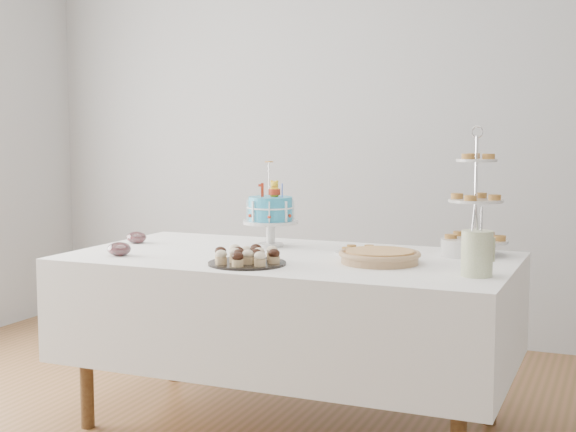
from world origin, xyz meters
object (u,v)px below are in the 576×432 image
at_px(plate_stack, 463,248).
at_px(jam_bowl_b, 137,238).
at_px(cupcake_tray, 247,256).
at_px(table, 290,306).
at_px(pastry_plate, 361,251).
at_px(tiered_stand, 476,201).
at_px(jam_bowl_a, 119,249).
at_px(birthday_cake, 271,223).
at_px(utensil_pitcher, 477,251).
at_px(pie, 380,256).

distance_m(plate_stack, jam_bowl_b, 1.55).
bearing_deg(cupcake_tray, table, 77.01).
distance_m(table, plate_stack, 0.80).
bearing_deg(pastry_plate, cupcake_tray, -127.70).
relative_size(tiered_stand, jam_bowl_a, 5.53).
xyz_separation_m(table, birthday_cake, (-0.19, 0.22, 0.34)).
height_order(tiered_stand, utensil_pitcher, tiered_stand).
xyz_separation_m(plate_stack, jam_bowl_b, (-1.54, -0.21, -0.01)).
xyz_separation_m(cupcake_tray, plate_stack, (0.77, 0.57, 0.00)).
distance_m(table, jam_bowl_a, 0.79).
xyz_separation_m(pie, utensil_pitcher, (0.42, -0.14, 0.06)).
distance_m(birthday_cake, pastry_plate, 0.48).
bearing_deg(plate_stack, jam_bowl_b, -172.37).
height_order(pie, jam_bowl_a, jam_bowl_a).
bearing_deg(tiered_stand, birthday_cake, -172.86).
distance_m(jam_bowl_a, utensil_pitcher, 1.53).
xyz_separation_m(pie, jam_bowl_a, (-1.10, -0.25, -0.00)).
xyz_separation_m(birthday_cake, pie, (0.61, -0.27, -0.08)).
bearing_deg(jam_bowl_a, birthday_cake, 46.59).
xyz_separation_m(pastry_plate, jam_bowl_b, (-1.12, -0.08, 0.01)).
bearing_deg(jam_bowl_a, tiered_stand, 24.08).
bearing_deg(birthday_cake, jam_bowl_b, 171.90).
height_order(birthday_cake, jam_bowl_a, birthday_cake).
bearing_deg(table, plate_stack, 21.66).
bearing_deg(birthday_cake, pastry_plate, -29.54).
relative_size(cupcake_tray, jam_bowl_a, 3.12).
height_order(cupcake_tray, jam_bowl_b, cupcake_tray).
xyz_separation_m(plate_stack, utensil_pitcher, (0.14, -0.47, 0.06)).
bearing_deg(utensil_pitcher, cupcake_tray, 167.87).
relative_size(cupcake_tray, plate_stack, 1.66).
bearing_deg(birthday_cake, jam_bowl_a, -154.53).
distance_m(pie, pastry_plate, 0.25).
xyz_separation_m(birthday_cake, utensil_pitcher, (1.03, -0.41, -0.02)).
bearing_deg(birthday_cake, tiered_stand, -13.98).
bearing_deg(plate_stack, jam_bowl_a, -157.42).
relative_size(pie, jam_bowl_b, 3.52).
xyz_separation_m(pastry_plate, jam_bowl_a, (-0.96, -0.45, 0.01)).
xyz_separation_m(birthday_cake, plate_stack, (0.89, 0.06, -0.07)).
distance_m(birthday_cake, tiered_stand, 0.95).
distance_m(birthday_cake, jam_bowl_a, 0.72).
bearing_deg(utensil_pitcher, jam_bowl_a, 165.58).
distance_m(tiered_stand, utensil_pitcher, 0.56).
relative_size(cupcake_tray, jam_bowl_b, 3.32).
bearing_deg(tiered_stand, pastry_plate, -158.15).
relative_size(pie, plate_stack, 1.76).
height_order(tiered_stand, jam_bowl_a, tiered_stand).
bearing_deg(pastry_plate, birthday_cake, 171.58).
height_order(birthday_cake, pie, birthday_cake).
bearing_deg(pastry_plate, jam_bowl_b, -175.87).
bearing_deg(utensil_pitcher, pie, 142.80).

